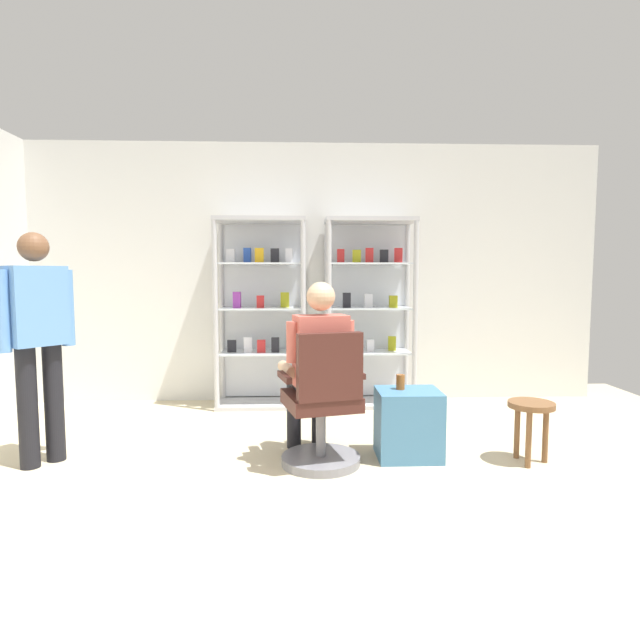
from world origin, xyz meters
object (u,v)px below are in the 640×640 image
at_px(storage_crate, 408,424).
at_px(tea_glass, 400,382).
at_px(display_cabinet_right, 369,311).
at_px(display_cabinet_left, 261,311).
at_px(seated_shopkeeper, 317,362).
at_px(standing_customer, 38,333).
at_px(wooden_stool, 531,414).
at_px(office_chair, 323,411).

relative_size(storage_crate, tea_glass, 4.56).
bearing_deg(display_cabinet_right, storage_crate, -86.99).
height_order(display_cabinet_left, tea_glass, display_cabinet_left).
bearing_deg(display_cabinet_left, storage_crate, -53.42).
relative_size(seated_shopkeeper, standing_customer, 0.79).
height_order(display_cabinet_left, wooden_stool, display_cabinet_left).
distance_m(office_chair, tea_glass, 0.63).
height_order(seated_shopkeeper, standing_customer, standing_customer).
bearing_deg(storage_crate, tea_glass, 144.98).
distance_m(display_cabinet_right, wooden_stool, 2.07).
height_order(display_cabinet_left, display_cabinet_right, same).
relative_size(display_cabinet_right, tea_glass, 17.35).
bearing_deg(tea_glass, seated_shopkeeper, -175.81).
xyz_separation_m(seated_shopkeeper, wooden_stool, (1.52, -0.14, -0.36)).
bearing_deg(standing_customer, storage_crate, 0.70).
height_order(display_cabinet_right, standing_customer, display_cabinet_right).
relative_size(display_cabinet_left, wooden_stool, 4.31).
height_order(tea_glass, standing_customer, standing_customer).
xyz_separation_m(display_cabinet_right, tea_glass, (0.03, -1.56, -0.41)).
relative_size(tea_glass, standing_customer, 0.07).
xyz_separation_m(office_chair, tea_glass, (0.58, 0.20, 0.16)).
distance_m(tea_glass, wooden_stool, 0.94).
relative_size(office_chair, tea_glass, 8.76).
xyz_separation_m(display_cabinet_left, standing_customer, (-1.43, -1.63, -0.03)).
relative_size(office_chair, storage_crate, 1.92).
relative_size(display_cabinet_right, office_chair, 1.98).
xyz_separation_m(tea_glass, wooden_stool, (0.90, -0.18, -0.20)).
xyz_separation_m(display_cabinet_left, tea_glass, (1.13, -1.56, -0.41)).
bearing_deg(standing_customer, seated_shopkeeper, 0.72).
height_order(seated_shopkeeper, wooden_stool, seated_shopkeeper).
relative_size(display_cabinet_left, storage_crate, 3.81).
height_order(storage_crate, standing_customer, standing_customer).
distance_m(standing_customer, wooden_stool, 3.51).
bearing_deg(tea_glass, storage_crate, -35.02).
bearing_deg(tea_glass, office_chair, -160.60).
xyz_separation_m(storage_crate, standing_customer, (-2.62, -0.03, 0.68)).
relative_size(office_chair, wooden_stool, 2.18).
bearing_deg(office_chair, tea_glass, 19.40).
height_order(display_cabinet_left, standing_customer, display_cabinet_left).
relative_size(storage_crate, standing_customer, 0.31).
xyz_separation_m(storage_crate, tea_glass, (-0.05, 0.04, 0.30)).
distance_m(office_chair, wooden_stool, 1.48).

